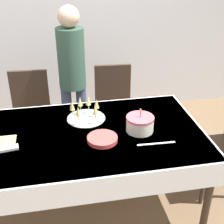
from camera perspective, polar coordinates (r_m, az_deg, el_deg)
name	(u,v)px	position (r m, az deg, el deg)	size (l,w,h in m)	color
ground_plane	(83,204)	(3.02, -5.25, -16.47)	(12.00, 12.00, 0.00)	brown
wall_back	(63,14)	(4.12, -9.04, 17.22)	(8.00, 0.05, 2.70)	silver
dining_table	(80,144)	(2.59, -5.90, -5.92)	(2.03, 1.13, 0.77)	white
dining_chair_far_left	(31,113)	(3.43, -14.62, -0.11)	(0.45, 0.45, 0.98)	#38281E
dining_chair_far_right	(114,105)	(3.47, 0.32, 1.20)	(0.45, 0.45, 0.98)	#38281E
birthday_cake	(140,124)	(2.55, 5.13, -2.15)	(0.23, 0.23, 0.20)	silver
champagne_tray	(86,111)	(2.71, -4.86, 0.22)	(0.33, 0.33, 0.18)	silver
plate_stack_main	(102,139)	(2.44, -1.77, -4.94)	(0.24, 0.24, 0.03)	#CC4C47
cake_knife	(156,144)	(2.43, 8.10, -5.74)	(0.30, 0.03, 0.00)	silver
fork_pile	(7,149)	(2.47, -18.69, -6.36)	(0.18, 0.08, 0.02)	silver
napkin_pile	(6,141)	(2.56, -18.85, -5.11)	(0.15, 0.15, 0.01)	#E0D166
person_standing	(72,70)	(3.28, -7.33, 7.68)	(0.28, 0.28, 1.62)	#3F4C72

